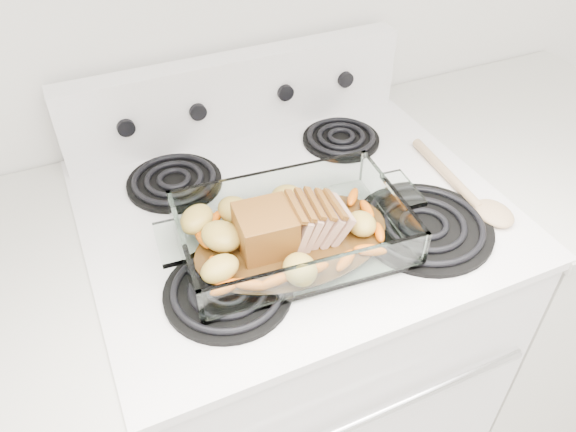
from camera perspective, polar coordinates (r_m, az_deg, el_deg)
name	(u,v)px	position (r m, az deg, el deg)	size (l,w,h in m)	color
electric_range	(292,347)	(1.41, 0.41, -13.13)	(0.78, 0.70, 1.12)	white
counter_right	(505,270)	(1.71, 21.16, -5.17)	(0.58, 0.68, 0.93)	white
baking_dish	(293,235)	(0.97, 0.48, -1.96)	(0.38, 0.25, 0.07)	silver
pork_roast	(283,228)	(0.95, -0.54, -1.19)	(0.19, 0.09, 0.08)	brown
roast_vegetables	(282,220)	(0.99, -0.59, -0.38)	(0.36, 0.19, 0.04)	#FF7000
wooden_spoon	(472,195)	(1.15, 18.20, 2.05)	(0.06, 0.30, 0.02)	tan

